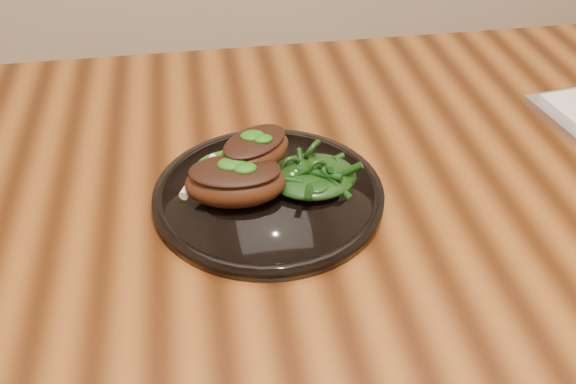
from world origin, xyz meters
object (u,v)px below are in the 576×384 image
Objects in this scene: plate at (269,195)px; lamb_chop_front at (235,181)px; greens_heap at (313,171)px; desk at (393,238)px.

lamb_chop_front reaches higher than plate.
lamb_chop_front is 1.20× the size of greens_heap.
lamb_chop_front reaches higher than greens_heap.
desk is 0.15m from greens_heap.
greens_heap reaches higher than desk.
lamb_chop_front is at bearing -176.01° from desk.
greens_heap is (-0.10, 0.00, 0.11)m from desk.
plate is 0.06m from greens_heap.
desk is 13.32× the size of lamb_chop_front.
plate is (-0.16, -0.00, 0.09)m from desk.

